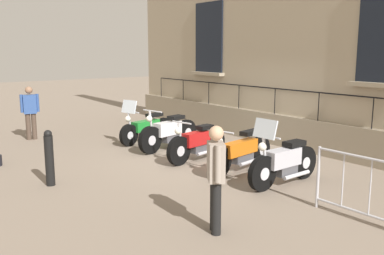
{
  "coord_description": "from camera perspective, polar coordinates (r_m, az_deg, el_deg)",
  "views": [
    {
      "loc": [
        6.39,
        7.89,
        2.6
      ],
      "look_at": [
        0.42,
        0.0,
        0.8
      ],
      "focal_mm": 39.46,
      "sensor_mm": 36.0,
      "label": 1
    }
  ],
  "objects": [
    {
      "name": "ground_plane",
      "position": [
        10.48,
        1.84,
        -4.06
      ],
      "size": [
        60.0,
        60.0,
        0.0
      ],
      "primitive_type": "plane",
      "color": "gray"
    },
    {
      "name": "building_facade",
      "position": [
        12.21,
        12.87,
        15.49
      ],
      "size": [
        0.82,
        13.77,
        7.77
      ],
      "color": "tan",
      "rests_on": "ground_plane"
    },
    {
      "name": "motorcycle_green",
      "position": [
        12.24,
        -6.17,
        -0.04
      ],
      "size": [
        2.02,
        0.79,
        1.27
      ],
      "color": "black",
      "rests_on": "ground_plane"
    },
    {
      "name": "motorcycle_white",
      "position": [
        11.26,
        -3.16,
        -0.74
      ],
      "size": [
        2.09,
        0.74,
        1.11
      ],
      "color": "black",
      "rests_on": "ground_plane"
    },
    {
      "name": "motorcycle_red",
      "position": [
        10.12,
        0.7,
        -2.14
      ],
      "size": [
        1.95,
        0.62,
        1.01
      ],
      "color": "black",
      "rests_on": "ground_plane"
    },
    {
      "name": "motorcycle_orange",
      "position": [
        9.35,
        6.65,
        -3.3
      ],
      "size": [
        2.14,
        0.65,
        0.97
      ],
      "color": "black",
      "rests_on": "ground_plane"
    },
    {
      "name": "motorcycle_silver",
      "position": [
        8.46,
        12.28,
        -4.64
      ],
      "size": [
        1.95,
        0.62,
        1.37
      ],
      "color": "black",
      "rests_on": "ground_plane"
    },
    {
      "name": "bollard",
      "position": [
        8.66,
        -18.73,
        -3.89
      ],
      "size": [
        0.17,
        0.17,
        1.1
      ],
      "color": "black",
      "rests_on": "ground_plane"
    },
    {
      "name": "pedestrian_standing",
      "position": [
        6.03,
        3.24,
        -6.26
      ],
      "size": [
        0.38,
        0.46,
        1.57
      ],
      "color": "black",
      "rests_on": "ground_plane"
    },
    {
      "name": "pedestrian_walking",
      "position": [
        13.32,
        -21.03,
        2.21
      ],
      "size": [
        0.52,
        0.29,
        1.58
      ],
      "color": "#47382D",
      "rests_on": "ground_plane"
    }
  ]
}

